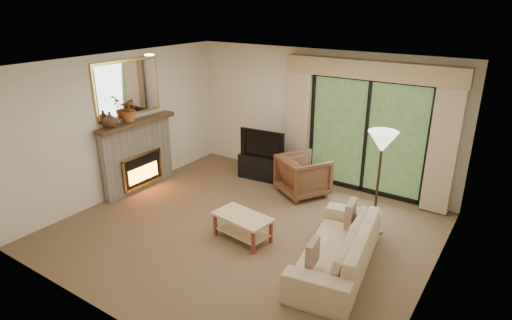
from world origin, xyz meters
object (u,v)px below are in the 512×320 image
Objects in this scene: media_console at (264,167)px; coffee_table at (243,227)px; sofa at (337,247)px; armchair at (303,175)px.

coffee_table is at bearing -70.49° from media_console.
coffee_table is (-1.48, -0.13, -0.11)m from sofa.
coffee_table is at bearing -93.94° from sofa.
media_console is 1.07m from armchair.
armchair is at bearing 97.05° from coffee_table.
sofa is at bearing 12.13° from coffee_table.
sofa is (1.48, -1.82, -0.07)m from armchair.
armchair reaches higher than media_console.
sofa is (2.51, -2.07, 0.06)m from media_console.
sofa is at bearing -45.02° from media_console.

